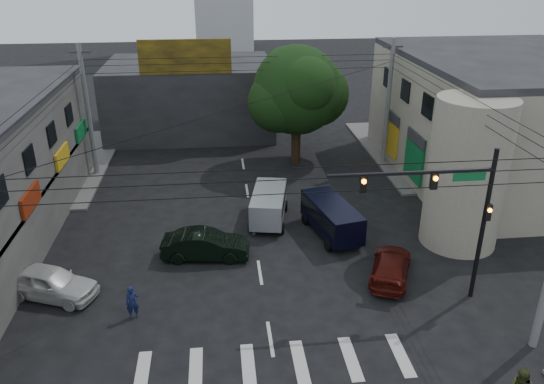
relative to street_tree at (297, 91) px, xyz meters
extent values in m
plane|color=black|center=(-4.00, -17.00, -5.47)|extent=(160.00, 160.00, 0.00)
cube|color=#514F4C|center=(14.00, 1.00, -5.40)|extent=(16.00, 16.00, 0.15)
cube|color=gray|center=(14.00, -4.00, -1.47)|extent=(14.00, 18.00, 8.00)
cylinder|color=gray|center=(7.00, -13.00, -1.47)|extent=(4.00, 4.00, 8.00)
cube|color=#232326|center=(-8.00, 9.00, -2.47)|extent=(14.00, 10.00, 6.00)
cube|color=olive|center=(-8.00, 4.10, 1.83)|extent=(7.00, 0.30, 2.60)
cylinder|color=black|center=(0.00, 0.00, -3.27)|extent=(0.70, 0.70, 4.40)
sphere|color=black|center=(0.00, 0.00, 0.03)|extent=(6.40, 6.40, 6.40)
cylinder|color=black|center=(5.50, -18.00, -1.87)|extent=(0.20, 0.20, 7.20)
cylinder|color=black|center=(2.00, -18.00, 0.83)|extent=(7.00, 0.14, 0.14)
cube|color=black|center=(3.00, -18.00, 0.43)|extent=(0.28, 0.22, 0.75)
cube|color=black|center=(0.00, -18.00, 0.43)|extent=(0.28, 0.22, 0.75)
sphere|color=orange|center=(3.00, -18.14, 0.58)|extent=(0.20, 0.20, 0.20)
sphere|color=orange|center=(0.00, -18.14, 0.58)|extent=(0.20, 0.20, 0.20)
cube|color=#0E6330|center=(4.50, -18.00, 0.53)|extent=(1.40, 0.06, 0.35)
cylinder|color=#59595B|center=(-14.50, -1.00, -0.87)|extent=(0.32, 0.32, 9.20)
cylinder|color=#59595B|center=(6.50, -1.00, -0.87)|extent=(0.32, 0.32, 9.20)
imported|color=black|center=(-6.65, -13.27, -4.73)|extent=(2.45, 4.81, 1.48)
imported|color=beige|center=(-13.66, -15.98, -4.73)|extent=(4.74, 5.57, 1.49)
imported|color=#4A0F0A|center=(2.28, -16.07, -4.84)|extent=(4.88, 5.60, 1.26)
imported|color=#121840|center=(-9.73, -17.98, -4.70)|extent=(0.71, 0.59, 1.54)
camera|label=1|loc=(-5.77, -37.25, 8.93)|focal=35.00mm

